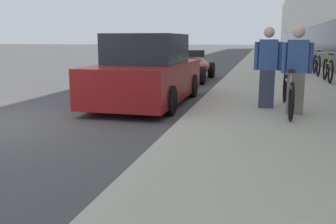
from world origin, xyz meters
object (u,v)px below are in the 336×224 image
at_px(person_bystander, 268,68).
at_px(vintage_roadster_curbside, 187,67).
at_px(tandem_bicycle, 288,92).
at_px(parked_sedan_curbside, 148,73).
at_px(cruiser_bike_middle, 328,70).
at_px(cruiser_bike_farthest, 317,64).
at_px(person_rider, 297,71).

xyz_separation_m(person_bystander, vintage_roadster_curbside, (-2.82, 5.94, -0.46)).
bearing_deg(vintage_roadster_curbside, tandem_bicycle, -62.39).
relative_size(person_bystander, parked_sedan_curbside, 0.39).
height_order(tandem_bicycle, person_bystander, person_bystander).
xyz_separation_m(cruiser_bike_middle, cruiser_bike_farthest, (-0.04, 2.45, 0.01)).
relative_size(tandem_bicycle, person_rider, 1.65).
bearing_deg(person_rider, parked_sedan_curbside, 160.04).
xyz_separation_m(person_rider, parked_sedan_curbside, (-3.21, 1.17, -0.20)).
bearing_deg(cruiser_bike_middle, cruiser_bike_farthest, 90.90).
xyz_separation_m(tandem_bicycle, cruiser_bike_farthest, (1.56, 8.14, 0.05)).
bearing_deg(tandem_bicycle, person_rider, -72.84).
xyz_separation_m(tandem_bicycle, cruiser_bike_middle, (1.59, 5.69, 0.03)).
bearing_deg(parked_sedan_curbside, person_rider, -19.96).
distance_m(person_rider, person_bystander, 0.76).
distance_m(person_bystander, cruiser_bike_middle, 5.83).
bearing_deg(cruiser_bike_farthest, cruiser_bike_middle, -89.10).
distance_m(person_bystander, cruiser_bike_farthest, 8.16).
bearing_deg(vintage_roadster_curbside, cruiser_bike_middle, -5.62).
bearing_deg(person_rider, vintage_roadster_curbside, 117.10).
bearing_deg(cruiser_bike_middle, parked_sedan_curbside, -134.02).
bearing_deg(cruiser_bike_farthest, vintage_roadster_curbside, -157.55).
height_order(cruiser_bike_middle, cruiser_bike_farthest, cruiser_bike_farthest).
bearing_deg(vintage_roadster_curbside, cruiser_bike_farthest, 22.45).
distance_m(cruiser_bike_middle, cruiser_bike_farthest, 2.45).
relative_size(person_rider, parked_sedan_curbside, 0.38).
distance_m(tandem_bicycle, parked_sedan_curbside, 3.22).
bearing_deg(person_bystander, tandem_bicycle, -29.20).
height_order(cruiser_bike_middle, parked_sedan_curbside, parked_sedan_curbside).
bearing_deg(tandem_bicycle, vintage_roadster_curbside, 117.61).
bearing_deg(person_rider, tandem_bicycle, 107.16).
relative_size(person_rider, cruiser_bike_farthest, 0.87).
relative_size(tandem_bicycle, cruiser_bike_middle, 1.48).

